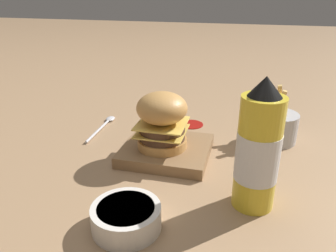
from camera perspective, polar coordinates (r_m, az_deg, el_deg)
name	(u,v)px	position (r m, az deg, el deg)	size (l,w,h in m)	color
ground_plane	(165,158)	(0.77, -0.49, -5.56)	(6.00, 6.00, 0.00)	#9E7A56
serving_board	(168,150)	(0.78, 0.00, -4.28)	(0.20, 0.18, 0.03)	olive
burger	(162,120)	(0.74, -1.06, 1.06)	(0.11, 0.11, 0.13)	tan
ketchup_bottle	(258,151)	(0.59, 15.39, -4.19)	(0.08, 0.08, 0.24)	yellow
fries_basket	(275,126)	(0.88, 18.21, 0.03)	(0.11, 0.11, 0.15)	#B7B7BC
side_bowl	(128,217)	(0.56, -6.95, -15.46)	(0.12, 0.12, 0.04)	silver
spoon	(105,124)	(0.96, -10.90, 0.37)	(0.03, 0.18, 0.01)	silver
ketchup_puddle	(191,124)	(0.95, 4.11, 0.34)	(0.07, 0.07, 0.00)	#9E140F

